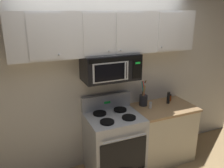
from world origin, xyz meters
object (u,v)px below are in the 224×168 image
at_px(salt_shaker, 150,105).
at_px(pepper_mill, 168,98).
at_px(stove_range, 114,143).
at_px(utensil_crock_charcoal, 143,98).
at_px(over_range_microwave, 111,67).
at_px(spice_jar, 170,98).

distance_m(salt_shaker, pepper_mill, 0.37).
xyz_separation_m(stove_range, utensil_crock_charcoal, (0.57, 0.17, 0.55)).
distance_m(over_range_microwave, utensil_crock_charcoal, 0.80).
relative_size(stove_range, utensil_crock_charcoal, 2.77).
bearing_deg(over_range_microwave, salt_shaker, -8.25).
bearing_deg(pepper_mill, spice_jar, 38.36).
xyz_separation_m(stove_range, over_range_microwave, (-0.00, 0.12, 1.11)).
distance_m(utensil_crock_charcoal, salt_shaker, 0.16).
bearing_deg(pepper_mill, utensil_crock_charcoal, 168.15).
height_order(salt_shaker, pepper_mill, pepper_mill).
bearing_deg(stove_range, over_range_microwave, 90.14).
bearing_deg(pepper_mill, stove_range, -175.03).
bearing_deg(salt_shaker, stove_range, -177.39).
bearing_deg(over_range_microwave, stove_range, -89.86).
bearing_deg(salt_shaker, pepper_mill, 8.92).
height_order(stove_range, pepper_mill, stove_range).
bearing_deg(utensil_crock_charcoal, salt_shaker, -73.50).
xyz_separation_m(utensil_crock_charcoal, spice_jar, (0.50, -0.01, -0.06)).
distance_m(over_range_microwave, pepper_mill, 1.13).
distance_m(stove_range, pepper_mill, 1.11).
height_order(utensil_crock_charcoal, pepper_mill, utensil_crock_charcoal).
xyz_separation_m(salt_shaker, pepper_mill, (0.36, 0.06, 0.04)).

